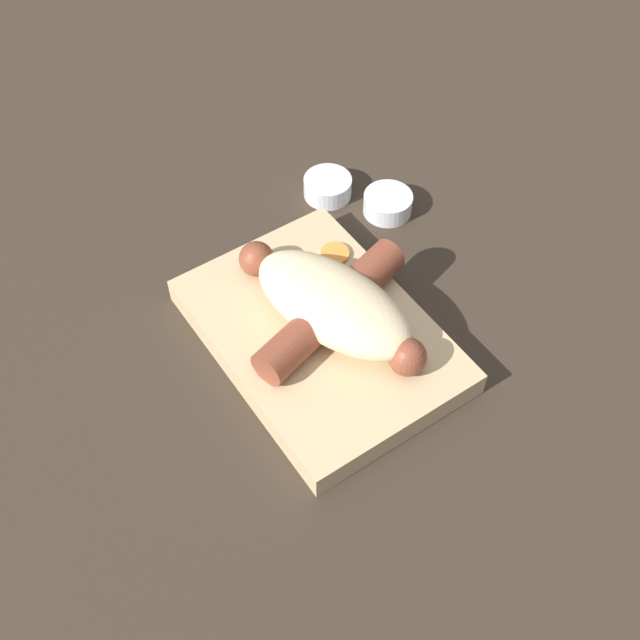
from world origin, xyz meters
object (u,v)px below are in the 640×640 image
(condiment_cup_near, at_px, (388,204))
(condiment_cup_far, at_px, (328,188))
(sausage, at_px, (328,306))
(bread_roll, at_px, (333,303))
(food_tray, at_px, (320,335))

(condiment_cup_near, bearing_deg, condiment_cup_far, -146.41)
(sausage, xyz_separation_m, condiment_cup_far, (-0.16, 0.11, -0.03))
(sausage, height_order, condiment_cup_near, sausage)
(bread_roll, relative_size, sausage, 0.89)
(condiment_cup_near, distance_m, condiment_cup_far, 0.07)
(food_tray, bearing_deg, sausage, 110.86)
(bread_roll, xyz_separation_m, sausage, (-0.00, -0.00, -0.01))
(sausage, xyz_separation_m, condiment_cup_near, (-0.10, 0.15, -0.03))
(food_tray, height_order, bread_roll, bread_roll)
(sausage, bearing_deg, food_tray, -69.14)
(condiment_cup_far, bearing_deg, sausage, -34.47)
(food_tray, bearing_deg, condiment_cup_near, 123.59)
(condiment_cup_far, bearing_deg, bread_roll, -33.19)
(sausage, height_order, condiment_cup_far, sausage)
(bread_roll, xyz_separation_m, condiment_cup_near, (-0.11, 0.15, -0.04))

